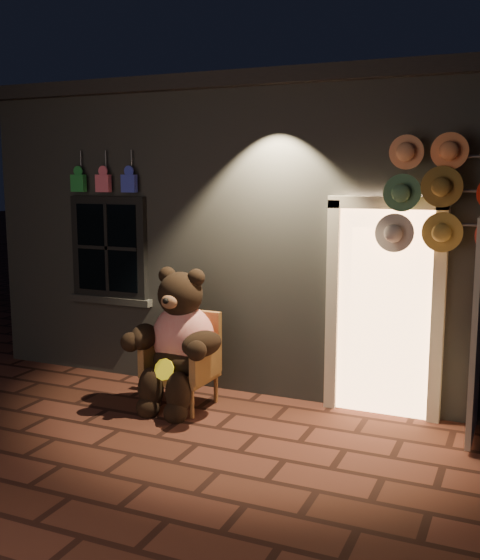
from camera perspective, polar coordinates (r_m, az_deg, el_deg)
The scene contains 5 objects.
ground at distance 6.08m, azimuth -3.77°, elevation -14.08°, with size 60.00×60.00×0.00m, color #532920.
shop_building at distance 9.33m, azimuth 7.51°, elevation 5.00°, with size 7.30×5.95×3.51m.
wicker_armchair at distance 6.94m, azimuth -4.83°, elevation -6.86°, with size 0.69×0.63×0.98m.
teddy_bear at distance 6.77m, azimuth -5.39°, elevation -5.35°, with size 1.09×0.85×1.50m.
hat_rack at distance 6.25m, azimuth 19.66°, elevation 7.07°, with size 1.76×0.22×2.79m.
Camera 1 is at (2.59, -4.95, 2.39)m, focal length 42.00 mm.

